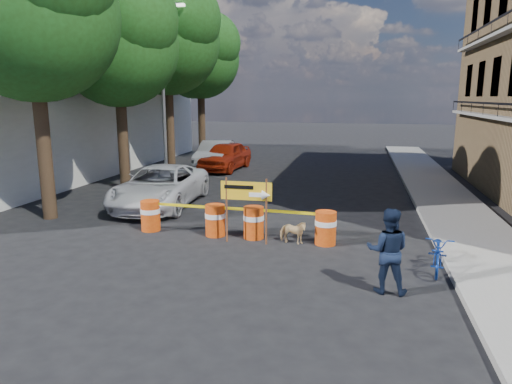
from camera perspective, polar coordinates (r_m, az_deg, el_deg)
The scene contains 19 objects.
ground at distance 11.65m, azimuth -2.62°, elevation -7.67°, with size 120.00×120.00×0.00m, color black.
sidewalk_east at distance 17.33m, azimuth 23.25°, elevation -1.86°, with size 2.40×40.00×0.15m, color gray.
white_building at distance 26.04m, azimuth -25.33°, elevation 8.74°, with size 8.00×22.00×6.00m, color silver.
tree_near at distance 16.06m, azimuth -26.10°, elevation 19.54°, with size 5.46×5.20×9.15m.
tree_mid_a at distance 20.18m, azimuth -16.79°, elevation 17.36°, with size 5.25×5.00×8.68m.
tree_mid_b at distance 24.73m, azimuth -10.94°, elevation 18.17°, with size 5.67×5.40×9.62m.
tree_far at distance 29.33m, azimuth -6.87°, elevation 16.27°, with size 5.04×4.80×8.84m.
streetlamp at distance 21.96m, azimuth -11.40°, elevation 12.86°, with size 1.25×0.18×8.00m.
barrel_far_left at distance 13.81m, azimuth -13.06°, elevation -2.80°, with size 0.58×0.58×0.90m.
barrel_mid_left at distance 13.00m, azimuth -5.12°, elevation -3.45°, with size 0.58×0.58×0.90m.
barrel_mid_right at distance 12.72m, azimuth -0.29°, elevation -3.75°, with size 0.58×0.58×0.90m.
barrel_far_right at distance 12.33m, azimuth 8.69°, elevation -4.38°, with size 0.58×0.58×0.90m.
detour_sign at distance 12.05m, azimuth -0.44°, elevation -0.54°, with size 1.39×0.26×1.79m.
pedestrian at distance 9.53m, azimuth 16.15°, elevation -7.06°, with size 0.85×0.66×1.75m, color black.
bicycle at distance 11.05m, azimuth 22.02°, elevation -5.03°, with size 0.59×0.89×1.69m, color #123596.
dog at distance 12.32m, azimuth 4.60°, elevation -5.00°, with size 0.35×0.77×0.65m, color #D9B67C.
suv_white at distance 16.78m, azimuth -11.86°, elevation 0.69°, with size 2.40×5.20×1.45m, color silver.
sedan_red at distance 24.79m, azimuth -3.84°, elevation 4.54°, with size 1.80×4.46×1.52m, color #99220C.
sedan_silver at distance 25.53m, azimuth -5.04°, elevation 4.71°, with size 1.59×4.56×1.50m, color #ACAEB3.
Camera 1 is at (2.92, -10.59, 3.88)m, focal length 32.00 mm.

